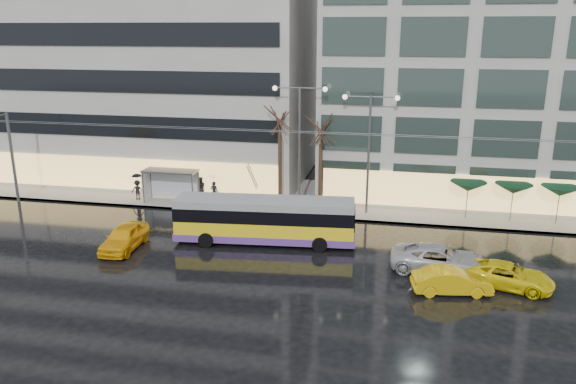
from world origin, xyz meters
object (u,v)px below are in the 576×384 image
(trolleybus, at_px, (265,222))
(taxi_a, at_px, (124,237))
(bus_shelter, at_px, (167,178))
(street_lamp_near, at_px, (300,131))

(trolleybus, distance_m, taxi_a, 8.70)
(bus_shelter, height_order, taxi_a, bus_shelter)
(trolleybus, height_order, taxi_a, trolleybus)
(bus_shelter, relative_size, taxi_a, 0.95)
(street_lamp_near, height_order, taxi_a, street_lamp_near)
(trolleybus, xyz_separation_m, street_lamp_near, (0.93, 6.95, 4.58))
(street_lamp_near, distance_m, taxi_a, 14.32)
(street_lamp_near, bearing_deg, trolleybus, -97.62)
(trolleybus, relative_size, street_lamp_near, 1.26)
(bus_shelter, xyz_separation_m, street_lamp_near, (10.38, 0.11, 4.03))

